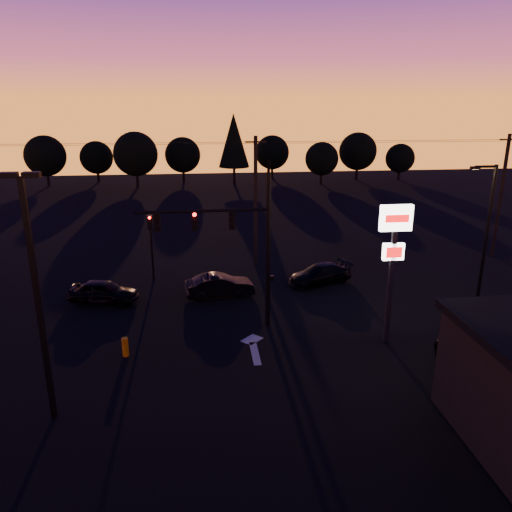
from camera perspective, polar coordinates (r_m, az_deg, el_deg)
The scene contains 24 objects.
ground at distance 22.82m, azimuth -1.09°, elevation -12.33°, with size 120.00×120.00×0.00m, color black.
lane_arrow at distance 24.31m, azimuth -0.28°, elevation -10.31°, with size 1.20×3.10×0.01m.
traffic_signal_mast at distance 24.60m, azimuth -2.28°, elevation 2.40°, with size 6.79×0.52×8.58m.
secondary_signal at distance 32.47m, azimuth -11.91°, elevation 2.00°, with size 0.30×0.31×4.35m.
parking_lot_light at distance 18.66m, azimuth -23.86°, elevation -3.11°, with size 1.25×0.30×9.14m.
pylon_sign at distance 23.84m, azimuth 15.47°, elevation 1.20°, with size 1.50×0.28×6.80m.
streetlight at distance 30.50m, azimuth 24.78°, elevation 2.77°, with size 1.55×0.35×8.00m.
utility_pole_1 at distance 34.58m, azimuth -0.05°, elevation 6.28°, with size 1.40×0.26×9.00m.
utility_pole_2 at distance 40.71m, azimuth 26.18°, elevation 6.21°, with size 1.40×0.26×9.00m.
power_wires at distance 34.02m, azimuth -0.05°, elevation 12.86°, with size 36.00×1.22×0.07m.
bollard at distance 24.10m, azimuth -14.71°, elevation -10.02°, with size 0.30×0.30×0.89m, color orange.
tree_0 at distance 72.92m, azimuth -22.95°, elevation 10.49°, with size 5.36×5.36×6.74m.
tree_1 at distance 74.48m, azimuth -17.77°, elevation 10.67°, with size 4.54×4.54×5.71m.
tree_2 at distance 68.54m, azimuth -13.60°, elevation 11.26°, with size 5.77×5.78×7.26m.
tree_3 at distance 72.13m, azimuth -8.38°, elevation 11.35°, with size 4.95×4.95×6.22m.
tree_4 at distance 69.07m, azimuth -2.56°, elevation 13.06°, with size 4.18×4.18×9.50m.
tree_5 at distance 74.87m, azimuth 1.87°, elevation 11.75°, with size 4.95×4.95×6.22m.
tree_6 at distance 70.20m, azimuth 7.53°, elevation 10.96°, with size 4.54×4.54×5.71m.
tree_7 at distance 74.64m, azimuth 11.56°, elevation 11.63°, with size 5.36×5.36×6.74m.
tree_8 at distance 75.86m, azimuth 16.14°, elevation 10.68°, with size 4.12×4.12×5.19m.
car_left at distance 30.25m, azimuth -17.04°, elevation -3.94°, with size 1.59×3.96×1.35m, color black.
car_mid at distance 29.97m, azimuth -4.17°, elevation -3.39°, with size 1.43×4.09×1.35m, color black.
car_right at distance 32.23m, azimuth 7.33°, elevation -2.07°, with size 1.72×4.24×1.23m, color black.
suv_parked at distance 23.57m, azimuth 24.39°, elevation -11.23°, with size 2.12×4.61×1.28m, color black.
Camera 1 is at (-1.82, -19.69, 11.39)m, focal length 35.00 mm.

